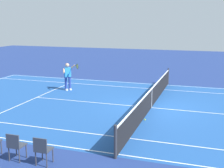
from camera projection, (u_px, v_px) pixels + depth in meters
name	position (u px, v px, depth m)	size (l,w,h in m)	color
ground_plane	(151.00, 108.00, 14.61)	(60.00, 60.00, 0.00)	navy
court_slab	(151.00, 108.00, 14.61)	(24.20, 11.40, 0.00)	#1E4C93
court_line_markings	(151.00, 108.00, 14.61)	(23.85, 11.05, 0.01)	white
tennis_net	(151.00, 98.00, 14.51)	(0.10, 11.70, 1.08)	#2D2D33
tennis_player_near	(68.00, 75.00, 18.15)	(1.14, 0.75, 1.70)	navy
tennis_ball	(145.00, 120.00, 12.74)	(0.07, 0.07, 0.07)	#CCE01E
spectator_chair_0	(42.00, 149.00, 8.68)	(0.44, 0.44, 0.88)	#38383D
spectator_chair_1	(15.00, 145.00, 8.96)	(0.44, 0.44, 0.88)	#38383D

